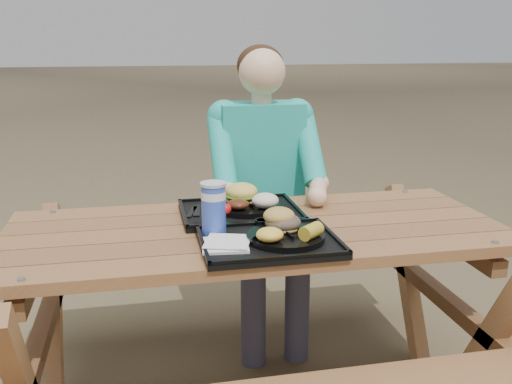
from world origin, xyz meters
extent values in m
cube|color=black|center=(0.00, -0.21, 0.76)|extent=(0.45, 0.35, 0.02)
cube|color=black|center=(-0.03, 0.14, 0.76)|extent=(0.45, 0.35, 0.02)
cylinder|color=black|center=(0.06, -0.21, 0.78)|extent=(0.26, 0.26, 0.02)
cylinder|color=black|center=(0.00, 0.15, 0.78)|extent=(0.26, 0.26, 0.02)
cube|color=silver|center=(-0.15, -0.24, 0.78)|extent=(0.16, 0.16, 0.02)
cylinder|color=#1637A7|center=(-0.17, -0.10, 0.85)|extent=(0.08, 0.08, 0.17)
cylinder|color=black|center=(0.01, -0.08, 0.78)|extent=(0.05, 0.05, 0.03)
cylinder|color=yellow|center=(0.06, -0.09, 0.78)|extent=(0.05, 0.05, 0.03)
ellipsoid|color=yellow|center=(-0.01, -0.27, 0.81)|extent=(0.09, 0.09, 0.04)
cube|color=black|center=(-0.20, 0.16, 0.77)|extent=(0.04, 0.14, 0.01)
ellipsoid|color=#4F210F|center=(-0.05, 0.10, 0.81)|extent=(0.08, 0.08, 0.04)
ellipsoid|color=#F1E4CC|center=(0.06, 0.09, 0.82)|extent=(0.10, 0.10, 0.06)
camera|label=1|loc=(-0.40, -1.93, 1.41)|focal=40.00mm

